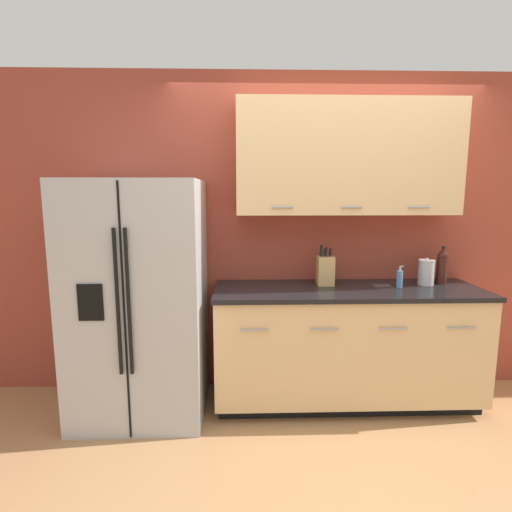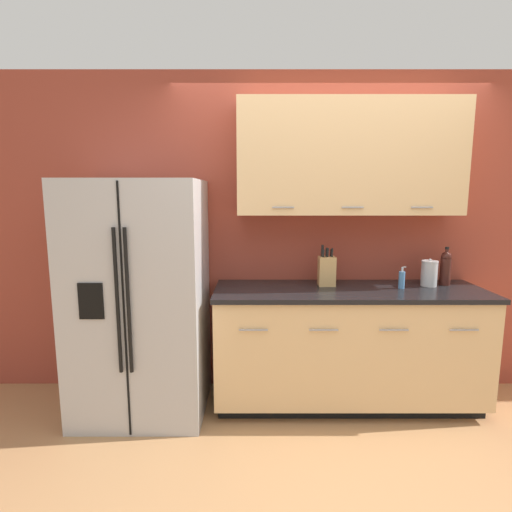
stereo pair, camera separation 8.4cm
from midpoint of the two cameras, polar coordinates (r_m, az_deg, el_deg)
name	(u,v)px [view 1 (the left image)]	position (r m, az deg, el deg)	size (l,w,h in m)	color
ground_plane	(352,461)	(2.85, 12.62, -26.66)	(14.00, 14.00, 0.00)	#B27F51
wall_back	(330,216)	(3.32, 9.75, 5.58)	(10.00, 0.39, 2.60)	#993D2D
counter_unit	(346,345)	(3.27, 11.97, -12.31)	(2.04, 0.64, 0.93)	black
refrigerator	(140,300)	(3.10, -17.03, -5.98)	(0.93, 0.79, 1.75)	#B2B2B5
knife_block	(325,270)	(3.17, 9.13, -1.98)	(0.13, 0.11, 0.32)	tan
wine_bottle	(442,266)	(3.49, 24.42, -1.36)	(0.08, 0.08, 0.30)	#3D1914
soap_dispenser	(400,279)	(3.24, 19.13, -3.09)	(0.05, 0.05, 0.17)	#4C7FB2
steel_canister	(426,272)	(3.40, 22.48, -2.16)	(0.12, 0.12, 0.22)	#B7B7BA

